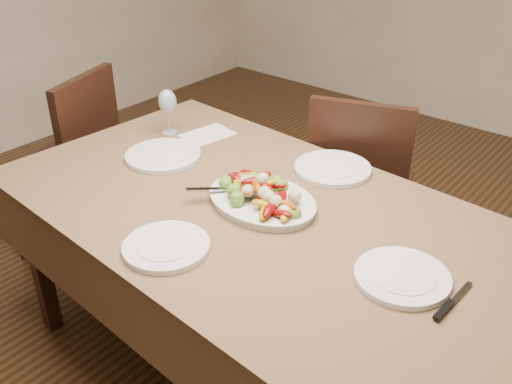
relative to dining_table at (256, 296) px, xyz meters
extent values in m
plane|color=#382211|center=(-0.12, -0.08, -0.38)|extent=(6.00, 6.00, 0.00)
cube|color=brown|center=(0.00, 0.00, 0.00)|extent=(1.91, 1.16, 0.76)
ellipsoid|color=white|center=(0.00, 0.03, 0.39)|extent=(0.41, 0.31, 0.02)
cylinder|color=white|center=(-0.52, 0.06, 0.39)|extent=(0.29, 0.29, 0.02)
cylinder|color=white|center=(0.55, -0.04, 0.39)|extent=(0.26, 0.26, 0.02)
cylinder|color=white|center=(0.05, 0.39, 0.39)|extent=(0.29, 0.29, 0.02)
cylinder|color=white|center=(-0.06, -0.35, 0.39)|extent=(0.26, 0.26, 0.02)
cube|color=silver|center=(-0.53, 0.33, 0.38)|extent=(0.19, 0.23, 0.00)
camera|label=1|loc=(1.02, -1.25, 1.37)|focal=40.00mm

